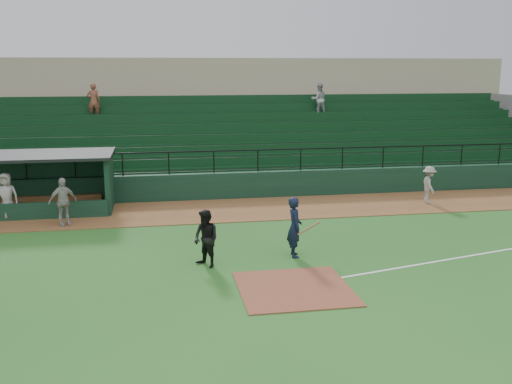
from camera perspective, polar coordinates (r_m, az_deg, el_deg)
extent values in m
plane|color=#255F1E|center=(16.76, 2.99, -8.27)|extent=(90.00, 90.00, 0.00)
cube|color=brown|center=(24.28, -1.23, -1.72)|extent=(40.00, 4.00, 0.03)
cube|color=brown|center=(15.85, 3.81, -9.45)|extent=(3.00, 3.00, 0.03)
cube|color=#10311F|center=(26.28, -1.96, 0.66)|extent=(36.00, 0.35, 1.20)
cylinder|color=black|center=(26.00, -1.99, 4.11)|extent=(36.00, 0.06, 0.06)
cube|color=slate|center=(30.87, -3.26, 4.64)|extent=(36.00, 9.00, 3.60)
cube|color=#0E3618|center=(30.32, -3.15, 5.36)|extent=(34.56, 8.00, 4.05)
cube|color=tan|center=(37.16, -4.48, 8.07)|extent=(38.00, 3.00, 6.40)
cube|color=slate|center=(35.14, -4.17, 8.66)|extent=(36.00, 2.00, 0.20)
imported|color=#AAAAAA|center=(33.56, 6.23, 9.07)|extent=(0.88, 0.69, 1.82)
imported|color=brown|center=(32.40, -15.71, 8.63)|extent=(0.69, 0.45, 1.88)
cube|color=#10311F|center=(26.85, -23.11, 1.12)|extent=(8.50, 0.20, 2.30)
cube|color=#10311F|center=(24.92, -14.23, 0.94)|extent=(0.20, 2.60, 2.30)
cube|color=olive|center=(26.64, -23.14, -0.94)|extent=(7.65, 0.40, 0.50)
imported|color=black|center=(18.19, 3.83, -3.46)|extent=(0.49, 0.72, 1.91)
cylinder|color=olive|center=(18.10, 5.21, -3.58)|extent=(0.79, 0.34, 0.35)
imported|color=black|center=(17.30, -4.94, -4.61)|extent=(1.03, 1.07, 1.74)
imported|color=#99948F|center=(26.27, 16.68, 0.68)|extent=(0.75, 1.13, 1.63)
imported|color=#AAA49F|center=(22.78, -18.51, -0.91)|extent=(1.15, 0.89, 1.81)
imported|color=#A7A29C|center=(24.45, -23.38, -0.38)|extent=(0.96, 0.68, 1.84)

